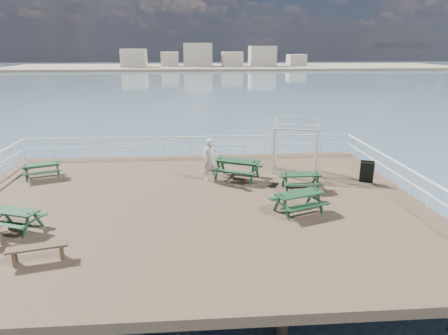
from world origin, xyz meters
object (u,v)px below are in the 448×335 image
picnic_table_d (15,216)px  flat_bench_far (38,250)px  picnic_table_a (42,168)px  trellis_arbor (296,148)px  picnic_table_b (237,165)px  picnic_table_e (299,198)px  picnic_table_c (301,178)px  person (211,160)px

picnic_table_d → flat_bench_far: (1.48, -2.13, -0.14)m
picnic_table_a → trellis_arbor: (11.76, 0.02, 0.68)m
picnic_table_a → picnic_table_b: picnic_table_b is taller
picnic_table_e → picnic_table_c: bearing=52.9°
trellis_arbor → picnic_table_e: bearing=-86.8°
person → picnic_table_b: bearing=10.6°
picnic_table_a → trellis_arbor: bearing=-20.3°
picnic_table_c → flat_bench_far: picnic_table_c is taller
picnic_table_c → picnic_table_d: 10.81m
picnic_table_e → trellis_arbor: trellis_arbor is taller
picnic_table_d → picnic_table_e: size_ratio=0.91×
picnic_table_a → picnic_table_e: picnic_table_e is taller
picnic_table_b → flat_bench_far: bearing=-106.7°
person → trellis_arbor: bearing=13.9°
trellis_arbor → flat_bench_far: bearing=-124.8°
flat_bench_far → picnic_table_c: bearing=16.5°
person → picnic_table_c: bearing=-20.5°
flat_bench_far → picnic_table_a: bearing=94.4°
picnic_table_d → picnic_table_b: bearing=51.8°
picnic_table_b → flat_bench_far: 9.36m
picnic_table_a → picnic_table_e: size_ratio=0.91×
picnic_table_c → person: (-3.73, 1.42, 0.46)m
picnic_table_a → picnic_table_d: size_ratio=0.99×
picnic_table_a → trellis_arbor: size_ratio=0.73×
picnic_table_b → trellis_arbor: bearing=41.0°
picnic_table_c → person: size_ratio=0.85×
picnic_table_a → picnic_table_e: 11.73m
picnic_table_b → person: bearing=-143.7°
picnic_table_c → flat_bench_far: bearing=-150.3°
picnic_table_b → picnic_table_c: 3.01m
picnic_table_a → flat_bench_far: bearing=-91.9°
flat_bench_far → person: (5.13, 6.66, 0.61)m
picnic_table_d → trellis_arbor: (10.69, 5.51, 0.68)m
picnic_table_a → picnic_table_c: picnic_table_c is taller
flat_bench_far → picnic_table_d: bearing=110.7°
picnic_table_e → person: size_ratio=1.10×
picnic_table_e → person: bearing=107.9°
picnic_table_b → trellis_arbor: trellis_arbor is taller
picnic_table_a → picnic_table_c: (11.42, -2.39, 0.01)m
picnic_table_c → trellis_arbor: (0.34, 2.41, 0.67)m
picnic_table_b → picnic_table_c: bearing=-7.0°
trellis_arbor → person: 4.20m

